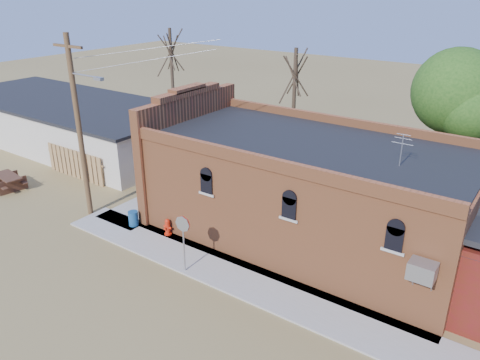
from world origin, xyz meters
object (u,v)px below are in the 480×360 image
Objects in this scene: trash_barrel at (133,218)px; stop_sign at (183,229)px; fire_hydrant at (168,227)px; picnic_table at (8,180)px; brick_bar at (301,189)px; utility_pole at (79,125)px.

stop_sign is at bearing -17.91° from trash_barrel.
fire_hydrant is 11.31m from picnic_table.
stop_sign reaches higher than trash_barrel.
stop_sign is 5.12m from trash_barrel.
fire_hydrant is 0.32× the size of stop_sign.
stop_sign is 13.97m from picnic_table.
brick_bar reaches higher than fire_hydrant.
fire_hydrant is at bearing -143.24° from brick_bar.
brick_bar is at bearing 86.17° from stop_sign.
brick_bar is 7.28× the size of picnic_table.
trash_barrel is at bearing 178.68° from fire_hydrant.
trash_barrel is at bearing 14.38° from picnic_table.
utility_pole is at bearing 14.45° from picnic_table.
stop_sign is at bearing -9.11° from utility_pole.
trash_barrel is 0.33× the size of picnic_table.
fire_hydrant is (-4.95, -3.70, -1.86)m from brick_bar.
stop_sign is at bearing -112.72° from brick_bar.
utility_pole is 8.07m from stop_sign.
fire_hydrant is (4.84, 0.60, -4.29)m from utility_pole.
utility_pole is 5.19m from trash_barrel.
utility_pole reaches higher than trash_barrel.
trash_barrel is (-4.64, 1.50, -1.56)m from stop_sign.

